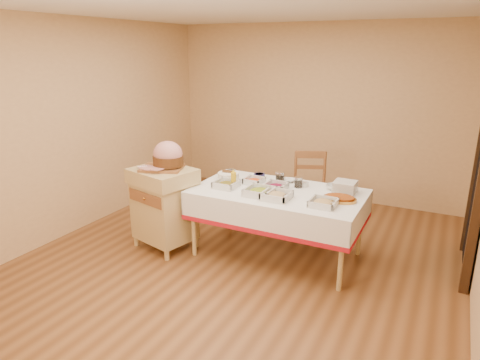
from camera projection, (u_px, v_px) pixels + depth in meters
The scene contains 22 objects.
room_shell at pixel (241, 144), 4.32m from camera, with size 5.00×5.00×5.00m.
dining_table at pixel (278, 205), 4.65m from camera, with size 1.82×1.02×0.76m.
butcher_cart at pixel (164, 203), 4.88m from camera, with size 0.78×0.70×0.94m.
dining_chair at pixel (310, 189), 5.47m from camera, with size 0.56×0.55×0.97m.
ham_on_board at pixel (167, 157), 4.73m from camera, with size 0.48×0.45×0.32m.
serving_dish_a at pixel (226, 184), 4.71m from camera, with size 0.25×0.25×0.11m.
serving_dish_b at pixel (260, 192), 4.46m from camera, with size 0.28×0.28×0.12m.
serving_dish_c at pixel (276, 196), 4.35m from camera, with size 0.28×0.28×0.11m.
serving_dish_d at pixel (323, 203), 4.16m from camera, with size 0.25×0.25×0.10m.
serving_dish_e at pixel (254, 181), 4.85m from camera, with size 0.22×0.21×0.10m.
serving_dish_f at pixel (276, 186), 4.64m from camera, with size 0.24×0.23×0.11m.
small_bowl_left at pixel (231, 172), 5.18m from camera, with size 0.12×0.12×0.06m.
small_bowl_mid at pixel (259, 176), 5.04m from camera, with size 0.13×0.13×0.06m.
small_bowl_right at pixel (304, 184), 4.75m from camera, with size 0.10×0.10×0.05m.
bowl_white_imported at pixel (289, 180), 4.91m from camera, with size 0.15×0.15×0.04m, color silver.
bowl_small_imported at pixel (334, 187), 4.64m from camera, with size 0.17×0.17×0.05m, color silver.
preserve_jar_left at pixel (280, 178), 4.85m from camera, with size 0.10×0.10×0.13m.
preserve_jar_right at pixel (298, 183), 4.70m from camera, with size 0.09×0.09×0.12m.
mustard_bottle at pixel (234, 178), 4.77m from camera, with size 0.06×0.06×0.19m.
bread_basket at pixel (228, 176), 4.97m from camera, with size 0.25×0.25×0.11m.
plate_stack at pixel (345, 187), 4.53m from camera, with size 0.23×0.23×0.12m.
brass_platter at pixel (340, 199), 4.31m from camera, with size 0.34×0.24×0.04m.
Camera 1 is at (1.91, -3.78, 2.23)m, focal length 32.00 mm.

